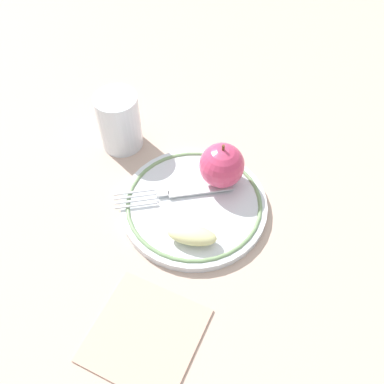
{
  "coord_description": "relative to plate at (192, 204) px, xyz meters",
  "views": [
    {
      "loc": [
        -0.17,
        0.31,
        0.51
      ],
      "look_at": [
        0.0,
        -0.01,
        0.04
      ],
      "focal_mm": 40.0,
      "sensor_mm": 36.0,
      "label": 1
    }
  ],
  "objects": [
    {
      "name": "plate",
      "position": [
        0.0,
        0.0,
        0.0
      ],
      "size": [
        0.21,
        0.21,
        0.02
      ],
      "color": "silver",
      "rests_on": "ground_plane"
    },
    {
      "name": "drinking_glass",
      "position": [
        0.16,
        -0.06,
        0.04
      ],
      "size": [
        0.07,
        0.07,
        0.09
      ],
      "primitive_type": "cylinder",
      "color": "silver",
      "rests_on": "ground_plane"
    },
    {
      "name": "apple_slice_front",
      "position": [
        -0.03,
        0.06,
        0.02
      ],
      "size": [
        0.07,
        0.05,
        0.02
      ],
      "primitive_type": "ellipsoid",
      "rotation": [
        0.0,
        0.0,
        3.44
      ],
      "color": "beige",
      "rests_on": "plate"
    },
    {
      "name": "fork",
      "position": [
        0.02,
        -0.0,
        0.01
      ],
      "size": [
        0.15,
        0.12,
        0.0
      ],
      "rotation": [
        0.0,
        0.0,
        0.65
      ],
      "color": "silver",
      "rests_on": "plate"
    },
    {
      "name": "ground_plane",
      "position": [
        -0.0,
        0.01,
        -0.01
      ],
      "size": [
        2.0,
        2.0,
        0.0
      ],
      "primitive_type": "plane",
      "color": "tan"
    },
    {
      "name": "napkin_folded",
      "position": [
        -0.04,
        0.19,
        -0.0
      ],
      "size": [
        0.13,
        0.13,
        0.01
      ],
      "primitive_type": "cube",
      "rotation": [
        0.0,
        0.0,
        0.05
      ],
      "color": "tan",
      "rests_on": "ground_plane"
    },
    {
      "name": "apple_red_whole",
      "position": [
        -0.02,
        -0.05,
        0.04
      ],
      "size": [
        0.07,
        0.07,
        0.07
      ],
      "color": "#C93A61",
      "rests_on": "plate"
    }
  ]
}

